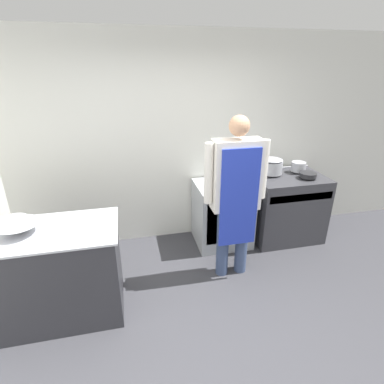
% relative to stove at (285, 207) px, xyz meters
% --- Properties ---
extents(ground_plane, '(14.00, 14.00, 0.00)m').
position_rel_stove_xyz_m(ground_plane, '(-1.53, -1.51, -0.46)').
color(ground_plane, '#38383D').
extents(wall_back, '(8.00, 0.05, 2.70)m').
position_rel_stove_xyz_m(wall_back, '(-1.53, 0.42, 0.89)').
color(wall_back, silver).
rests_on(wall_back, ground_plane).
extents(prep_counter, '(1.30, 0.72, 0.93)m').
position_rel_stove_xyz_m(prep_counter, '(-2.89, -0.84, 0.01)').
color(prep_counter, '#2D2D33').
rests_on(prep_counter, ground_plane).
extents(stove, '(0.95, 0.69, 0.93)m').
position_rel_stove_xyz_m(stove, '(0.00, 0.00, 0.00)').
color(stove, '#38383D').
rests_on(stove, ground_plane).
extents(fridge_unit, '(0.72, 0.64, 0.85)m').
position_rel_stove_xyz_m(fridge_unit, '(-0.91, 0.05, -0.03)').
color(fridge_unit, '#A8ADB2').
rests_on(fridge_unit, ground_plane).
extents(person_cook, '(0.69, 0.24, 1.85)m').
position_rel_stove_xyz_m(person_cook, '(-1.01, -0.62, 0.61)').
color(person_cook, '#38476B').
rests_on(person_cook, ground_plane).
extents(mixing_bowl, '(0.36, 0.36, 0.10)m').
position_rel_stove_xyz_m(mixing_bowl, '(-3.08, -0.84, 0.52)').
color(mixing_bowl, '#B2B5BC').
rests_on(mixing_bowl, prep_counter).
extents(small_bowl, '(0.24, 0.24, 0.07)m').
position_rel_stove_xyz_m(small_bowl, '(-3.16, -0.67, 0.51)').
color(small_bowl, '#B2B5BC').
rests_on(small_bowl, prep_counter).
extents(stock_pot, '(0.29, 0.29, 0.21)m').
position_rel_stove_xyz_m(stock_pot, '(-0.21, 0.12, 0.58)').
color(stock_pot, '#B2B5BC').
rests_on(stock_pot, stove).
extents(saute_pan, '(0.22, 0.22, 0.06)m').
position_rel_stove_xyz_m(saute_pan, '(0.19, -0.12, 0.50)').
color(saute_pan, '#262628').
rests_on(saute_pan, stove).
extents(sauce_pot, '(0.19, 0.19, 0.13)m').
position_rel_stove_xyz_m(sauce_pot, '(0.19, 0.12, 0.54)').
color(sauce_pot, '#B2B5BC').
rests_on(sauce_pot, stove).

